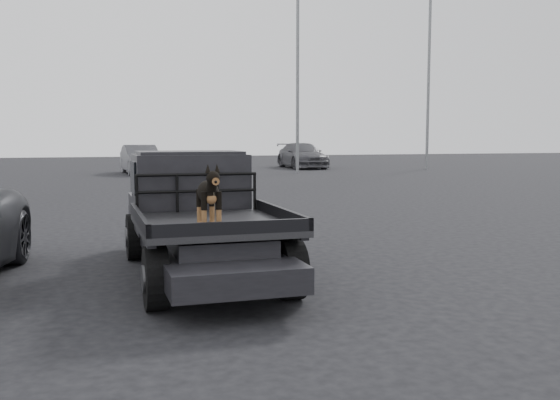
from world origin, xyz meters
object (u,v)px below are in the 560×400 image
object	(u,v)px
distant_car_a	(141,159)
dog	(209,197)
distant_car_b	(302,155)
floodlight_far	(429,56)
flatbed_ute	(200,244)
floodlight_mid	(298,37)

from	to	relation	value
distant_car_a	dog	bearing A→B (deg)	-96.71
distant_car_b	floodlight_far	size ratio (longest dim) A/B	0.44
distant_car_b	floodlight_far	distance (m)	10.16
dog	floodlight_far	world-z (taller)	floodlight_far
flatbed_ute	distant_car_b	world-z (taller)	distant_car_b
dog	floodlight_far	size ratio (longest dim) A/B	0.06
distant_car_b	distant_car_a	bearing A→B (deg)	-159.72
flatbed_ute	floodlight_far	distance (m)	32.88
flatbed_ute	floodlight_far	world-z (taller)	floodlight_far
distant_car_b	flatbed_ute	bearing A→B (deg)	-109.94
dog	floodlight_far	distance (m)	33.95
flatbed_ute	floodlight_far	size ratio (longest dim) A/B	0.42
distant_car_b	floodlight_mid	bearing A→B (deg)	-109.99
floodlight_far	distant_car_a	bearing A→B (deg)	178.88
flatbed_ute	floodlight_far	bearing A→B (deg)	53.75
dog	distant_car_a	distance (m)	27.79
distant_car_b	floodlight_far	xyz separation A→B (m)	(7.00, -3.88, 6.25)
flatbed_ute	dog	size ratio (longest dim) A/B	7.30
distant_car_b	floodlight_far	world-z (taller)	floodlight_far
dog	distant_car_a	size ratio (longest dim) A/B	0.15
distant_car_a	floodlight_mid	xyz separation A→B (m)	(8.59, -1.72, 6.77)
distant_car_a	distant_car_b	world-z (taller)	distant_car_b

